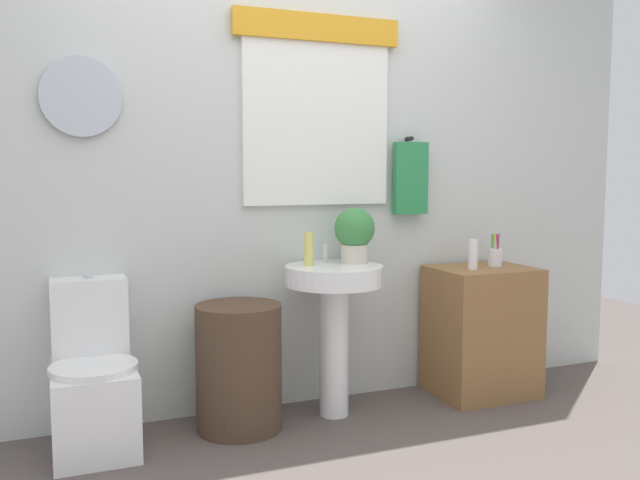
{
  "coord_description": "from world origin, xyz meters",
  "views": [
    {
      "loc": [
        -1.14,
        -2.24,
        1.25
      ],
      "look_at": [
        0.08,
        0.8,
        0.92
      ],
      "focal_mm": 37.52,
      "sensor_mm": 36.0,
      "label": 1
    }
  ],
  "objects_px": {
    "toilet": "(93,384)",
    "pedestal_sink": "(334,304)",
    "potted_plant": "(354,232)",
    "lotion_bottle": "(473,254)",
    "wooden_cabinet": "(481,331)",
    "toothbrush_cup": "(495,257)",
    "soap_bottle": "(309,249)",
    "laundry_hamper": "(239,367)"
  },
  "relations": [
    {
      "from": "wooden_cabinet",
      "to": "potted_plant",
      "type": "height_order",
      "value": "potted_plant"
    },
    {
      "from": "toilet",
      "to": "lotion_bottle",
      "type": "height_order",
      "value": "lotion_bottle"
    },
    {
      "from": "pedestal_sink",
      "to": "toothbrush_cup",
      "type": "distance_m",
      "value": 1.02
    },
    {
      "from": "potted_plant",
      "to": "lotion_bottle",
      "type": "xyz_separation_m",
      "value": [
        0.67,
        -0.1,
        -0.13
      ]
    },
    {
      "from": "soap_bottle",
      "to": "toothbrush_cup",
      "type": "distance_m",
      "value": 1.12
    },
    {
      "from": "toilet",
      "to": "laundry_hamper",
      "type": "xyz_separation_m",
      "value": [
        0.67,
        -0.04,
        0.02
      ]
    },
    {
      "from": "wooden_cabinet",
      "to": "potted_plant",
      "type": "relative_size",
      "value": 2.5
    },
    {
      "from": "wooden_cabinet",
      "to": "pedestal_sink",
      "type": "bearing_deg",
      "value": 180.0
    },
    {
      "from": "toilet",
      "to": "lotion_bottle",
      "type": "bearing_deg",
      "value": -2.26
    },
    {
      "from": "potted_plant",
      "to": "toothbrush_cup",
      "type": "distance_m",
      "value": 0.88
    },
    {
      "from": "soap_bottle",
      "to": "toothbrush_cup",
      "type": "height_order",
      "value": "soap_bottle"
    },
    {
      "from": "toilet",
      "to": "pedestal_sink",
      "type": "relative_size",
      "value": 1.0
    },
    {
      "from": "pedestal_sink",
      "to": "lotion_bottle",
      "type": "xyz_separation_m",
      "value": [
        0.81,
        -0.04,
        0.22
      ]
    },
    {
      "from": "laundry_hamper",
      "to": "toothbrush_cup",
      "type": "height_order",
      "value": "toothbrush_cup"
    },
    {
      "from": "pedestal_sink",
      "to": "toothbrush_cup",
      "type": "height_order",
      "value": "toothbrush_cup"
    },
    {
      "from": "toilet",
      "to": "laundry_hamper",
      "type": "relative_size",
      "value": 1.27
    },
    {
      "from": "pedestal_sink",
      "to": "lotion_bottle",
      "type": "distance_m",
      "value": 0.84
    },
    {
      "from": "pedestal_sink",
      "to": "lotion_bottle",
      "type": "relative_size",
      "value": 4.68
    },
    {
      "from": "lotion_bottle",
      "to": "toothbrush_cup",
      "type": "height_order",
      "value": "toothbrush_cup"
    },
    {
      "from": "potted_plant",
      "to": "lotion_bottle",
      "type": "height_order",
      "value": "potted_plant"
    },
    {
      "from": "toilet",
      "to": "pedestal_sink",
      "type": "distance_m",
      "value": 1.21
    },
    {
      "from": "potted_plant",
      "to": "lotion_bottle",
      "type": "relative_size",
      "value": 1.73
    },
    {
      "from": "soap_bottle",
      "to": "wooden_cabinet",
      "type": "bearing_deg",
      "value": -2.8
    },
    {
      "from": "lotion_bottle",
      "to": "toothbrush_cup",
      "type": "xyz_separation_m",
      "value": [
        0.19,
        0.06,
        -0.03
      ]
    },
    {
      "from": "toilet",
      "to": "lotion_bottle",
      "type": "relative_size",
      "value": 4.68
    },
    {
      "from": "soap_bottle",
      "to": "lotion_bottle",
      "type": "xyz_separation_m",
      "value": [
        0.93,
        -0.09,
        -0.06
      ]
    },
    {
      "from": "laundry_hamper",
      "to": "lotion_bottle",
      "type": "xyz_separation_m",
      "value": [
        1.31,
        -0.04,
        0.5
      ]
    },
    {
      "from": "laundry_hamper",
      "to": "potted_plant",
      "type": "height_order",
      "value": "potted_plant"
    },
    {
      "from": "soap_bottle",
      "to": "pedestal_sink",
      "type": "bearing_deg",
      "value": -22.62
    },
    {
      "from": "soap_bottle",
      "to": "potted_plant",
      "type": "xyz_separation_m",
      "value": [
        0.26,
        0.01,
        0.08
      ]
    },
    {
      "from": "laundry_hamper",
      "to": "potted_plant",
      "type": "distance_m",
      "value": 0.9
    },
    {
      "from": "laundry_hamper",
      "to": "soap_bottle",
      "type": "distance_m",
      "value": 0.68
    },
    {
      "from": "lotion_bottle",
      "to": "wooden_cabinet",
      "type": "bearing_deg",
      "value": 22.73
    },
    {
      "from": "soap_bottle",
      "to": "toothbrush_cup",
      "type": "relative_size",
      "value": 0.91
    },
    {
      "from": "laundry_hamper",
      "to": "lotion_bottle",
      "type": "height_order",
      "value": "lotion_bottle"
    },
    {
      "from": "toilet",
      "to": "toothbrush_cup",
      "type": "bearing_deg",
      "value": -0.48
    },
    {
      "from": "lotion_bottle",
      "to": "toothbrush_cup",
      "type": "distance_m",
      "value": 0.2
    },
    {
      "from": "pedestal_sink",
      "to": "wooden_cabinet",
      "type": "height_order",
      "value": "pedestal_sink"
    },
    {
      "from": "wooden_cabinet",
      "to": "toothbrush_cup",
      "type": "height_order",
      "value": "toothbrush_cup"
    },
    {
      "from": "wooden_cabinet",
      "to": "toothbrush_cup",
      "type": "distance_m",
      "value": 0.43
    },
    {
      "from": "toilet",
      "to": "soap_bottle",
      "type": "bearing_deg",
      "value": 0.64
    },
    {
      "from": "laundry_hamper",
      "to": "pedestal_sink",
      "type": "xyz_separation_m",
      "value": [
        0.5,
        0.0,
        0.27
      ]
    }
  ]
}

